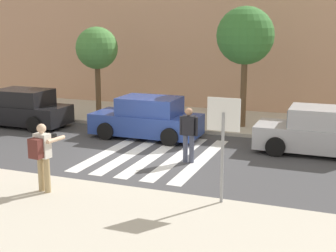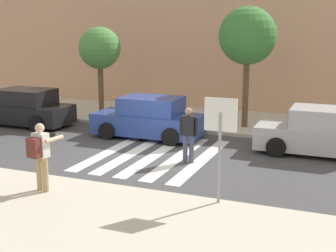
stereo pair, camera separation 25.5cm
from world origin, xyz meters
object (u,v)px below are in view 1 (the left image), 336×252
(parked_car_blue, at_px, (147,119))
(pedestrian_crossing, at_px, (189,132))
(parked_car_black, at_px, (22,109))
(street_tree_center, at_px, (245,36))
(parked_car_silver, at_px, (320,132))
(street_tree_west, at_px, (97,49))
(photographer_with_backpack, at_px, (42,152))
(stop_sign, at_px, (223,127))

(parked_car_blue, bearing_deg, pedestrian_crossing, -45.41)
(parked_car_black, height_order, street_tree_center, street_tree_center)
(parked_car_blue, distance_m, parked_car_silver, 6.22)
(parked_car_silver, height_order, street_tree_west, street_tree_west)
(photographer_with_backpack, relative_size, pedestrian_crossing, 1.00)
(stop_sign, bearing_deg, parked_car_silver, 72.06)
(parked_car_black, bearing_deg, photographer_with_backpack, -48.68)
(photographer_with_backpack, height_order, pedestrian_crossing, photographer_with_backpack)
(pedestrian_crossing, distance_m, parked_car_silver, 4.51)
(parked_car_blue, bearing_deg, parked_car_silver, -0.00)
(parked_car_black, xyz_separation_m, street_tree_center, (8.81, 2.58, 3.01))
(stop_sign, bearing_deg, pedestrian_crossing, 120.76)
(photographer_with_backpack, bearing_deg, pedestrian_crossing, 59.68)
(stop_sign, distance_m, street_tree_center, 8.56)
(pedestrian_crossing, xyz_separation_m, parked_car_silver, (3.73, 2.53, -0.25))
(pedestrian_crossing, bearing_deg, photographer_with_backpack, -120.32)
(parked_car_silver, bearing_deg, street_tree_center, 140.67)
(street_tree_center, bearing_deg, parked_car_black, -163.70)
(parked_car_black, relative_size, street_tree_west, 1.04)
(parked_car_black, distance_m, parked_car_blue, 5.73)
(stop_sign, height_order, street_tree_west, street_tree_west)
(parked_car_blue, height_order, street_tree_center, street_tree_center)
(stop_sign, height_order, pedestrian_crossing, stop_sign)
(stop_sign, relative_size, parked_car_silver, 0.60)
(stop_sign, distance_m, parked_car_blue, 7.28)
(photographer_with_backpack, distance_m, parked_car_black, 8.83)
(parked_car_silver, bearing_deg, parked_car_black, 180.00)
(parked_car_black, xyz_separation_m, street_tree_west, (2.21, 2.56, 2.40))
(parked_car_black, relative_size, parked_car_silver, 1.00)
(photographer_with_backpack, bearing_deg, parked_car_blue, 90.80)
(parked_car_silver, height_order, street_tree_center, street_tree_center)
(stop_sign, xyz_separation_m, parked_car_silver, (1.84, 5.69, -1.21))
(parked_car_black, bearing_deg, parked_car_blue, 0.00)
(street_tree_center, bearing_deg, photographer_with_backpack, -107.95)
(parked_car_blue, relative_size, street_tree_west, 1.04)
(photographer_with_backpack, bearing_deg, stop_sign, 12.30)
(pedestrian_crossing, bearing_deg, parked_car_blue, 134.59)
(parked_car_silver, distance_m, street_tree_west, 10.35)
(photographer_with_backpack, xyz_separation_m, street_tree_center, (2.98, 9.20, 2.56))
(parked_car_silver, bearing_deg, pedestrian_crossing, -145.88)
(pedestrian_crossing, xyz_separation_m, parked_car_black, (-8.22, 2.53, -0.25))
(parked_car_blue, bearing_deg, street_tree_center, 39.96)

